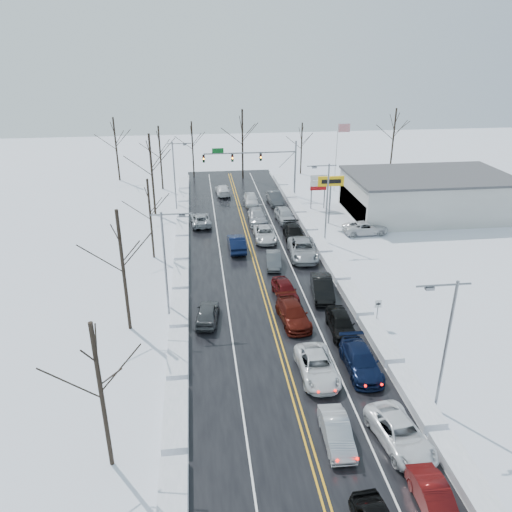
{
  "coord_description": "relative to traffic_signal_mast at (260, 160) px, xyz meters",
  "views": [
    {
      "loc": [
        -5.66,
        -41.18,
        21.45
      ],
      "look_at": [
        -0.43,
        1.39,
        2.5
      ],
      "focal_mm": 35.0,
      "sensor_mm": 36.0,
      "label": 1
    }
  ],
  "objects": [
    {
      "name": "tires_plus_sign",
      "position": [
        7.05,
        -12.0,
        -0.49
      ],
      "size": [
        3.2,
        0.34,
        6.0
      ],
      "color": "slate",
      "rests_on": "ground"
    },
    {
      "name": "tree_far_b",
      "position": [
        -9.45,
        13.01,
        0.81
      ],
      "size": [
        3.6,
        3.6,
        9.0
      ],
      "color": "#2D231C",
      "rests_on": "ground"
    },
    {
      "name": "tree_left_d",
      "position": [
        -14.65,
        -5.99,
        1.86
      ],
      "size": [
        4.2,
        4.2,
        10.5
      ],
      "color": "#2D231C",
      "rests_on": "ground"
    },
    {
      "name": "parked_car_1",
      "position": [
        13.53,
        -12.44,
        -5.48
      ],
      "size": [
        2.14,
        5.03,
        1.45
      ],
      "primitive_type": "imported",
      "rotation": [
        0.0,
        0.0,
        0.02
      ],
      "color": "black",
      "rests_on": "ground"
    },
    {
      "name": "queued_car_4",
      "position": [
        -1.72,
        -30.36,
        -5.48
      ],
      "size": [
        2.21,
        4.56,
        1.5
      ],
      "primitive_type": "imported",
      "rotation": [
        0.0,
        0.0,
        0.1
      ],
      "color": "#45090B",
      "rests_on": "ground"
    },
    {
      "name": "ground",
      "position": [
        -3.45,
        -27.99,
        -5.48
      ],
      "size": [
        160.0,
        160.0,
        0.0
      ],
      "primitive_type": "plane",
      "color": "silver",
      "rests_on": "ground"
    },
    {
      "name": "queued_car_12",
      "position": [
        1.65,
        -36.56,
        -5.48
      ],
      "size": [
        2.1,
        4.77,
        1.6
      ],
      "primitive_type": "imported",
      "rotation": [
        0.0,
        0.0,
        -0.05
      ],
      "color": "black",
      "rests_on": "ground"
    },
    {
      "name": "oncoming_car_0",
      "position": [
        -5.09,
        -19.05,
        -5.48
      ],
      "size": [
        1.84,
        4.94,
        1.62
      ],
      "primitive_type": "imported",
      "rotation": [
        0.0,
        0.0,
        3.17
      ],
      "color": "black",
      "rests_on": "ground"
    },
    {
      "name": "queued_car_1",
      "position": [
        -1.83,
        -47.87,
        -5.48
      ],
      "size": [
        1.62,
        4.25,
        1.39
      ],
      "primitive_type": "imported",
      "rotation": [
        0.0,
        0.0,
        -0.04
      ],
      "color": "#A3A6AB",
      "rests_on": "ground"
    },
    {
      "name": "used_vehicles_sign",
      "position": [
        7.05,
        -5.99,
        -2.16
      ],
      "size": [
        2.2,
        0.22,
        4.65
      ],
      "color": "slate",
      "rests_on": "ground"
    },
    {
      "name": "streetlight_se",
      "position": [
        4.85,
        -45.99,
        -0.17
      ],
      "size": [
        3.2,
        0.25,
        9.0
      ],
      "color": "slate",
      "rests_on": "ground"
    },
    {
      "name": "queued_car_17",
      "position": [
        1.61,
        -3.39,
        -5.48
      ],
      "size": [
        1.95,
        5.05,
        1.64
      ],
      "primitive_type": "imported",
      "rotation": [
        0.0,
        0.0,
        0.04
      ],
      "color": "#3B3D3F",
      "rests_on": "ground"
    },
    {
      "name": "queued_car_6",
      "position": [
        -1.61,
        -16.5,
        -5.48
      ],
      "size": [
        2.56,
        5.26,
        1.44
      ],
      "primitive_type": "imported",
      "rotation": [
        0.0,
        0.0,
        -0.03
      ],
      "color": "silver",
      "rests_on": "ground"
    },
    {
      "name": "snow_bank_right",
      "position": [
        4.15,
        -25.99,
        -5.48
      ],
      "size": [
        1.48,
        72.0,
        0.67
      ],
      "primitive_type": "cube",
      "color": "silver",
      "rests_on": "ground"
    },
    {
      "name": "queued_car_16",
      "position": [
        1.73,
        -10.7,
        -5.48
      ],
      "size": [
        2.28,
        5.11,
        1.71
      ],
      "primitive_type": "imported",
      "rotation": [
        0.0,
        0.0,
        0.05
      ],
      "color": "#A8AAB0",
      "rests_on": "ground"
    },
    {
      "name": "queued_car_5",
      "position": [
        -1.73,
        -23.69,
        -5.48
      ],
      "size": [
        1.91,
        4.27,
        1.36
      ],
      "primitive_type": "imported",
      "rotation": [
        0.0,
        0.0,
        -0.12
      ],
      "color": "#45474A",
      "rests_on": "ground"
    },
    {
      "name": "tree_far_c",
      "position": [
        -1.45,
        11.01,
        2.21
      ],
      "size": [
        4.4,
        4.4,
        11.0
      ],
      "color": "#2D231C",
      "rests_on": "ground"
    },
    {
      "name": "queued_car_15",
      "position": [
        1.72,
        -16.73,
        -5.48
      ],
      "size": [
        2.37,
        5.36,
        1.53
      ],
      "primitive_type": "imported",
      "rotation": [
        0.0,
        0.0,
        -0.04
      ],
      "color": "black",
      "rests_on": "ground"
    },
    {
      "name": "tree_far_d",
      "position": [
        8.55,
        12.51,
        0.46
      ],
      "size": [
        3.4,
        3.4,
        8.5
      ],
      "color": "#2D231C",
      "rests_on": "ground"
    },
    {
      "name": "parked_car_0",
      "position": [
        10.45,
        -16.05,
        -5.48
      ],
      "size": [
        5.41,
        2.62,
        1.49
      ],
      "primitive_type": "imported",
      "rotation": [
        0.0,
        0.0,
        1.6
      ],
      "color": "silver",
      "rests_on": "ground"
    },
    {
      "name": "tree_left_a",
      "position": [
        -14.45,
        -47.99,
        0.81
      ],
      "size": [
        3.6,
        3.6,
        9.0
      ],
      "color": "#2D231C",
      "rests_on": "ground"
    },
    {
      "name": "queued_car_7",
      "position": [
        -1.77,
        -10.51,
        -5.48
      ],
      "size": [
        2.36,
        5.5,
        1.58
      ],
      "primitive_type": "imported",
      "rotation": [
        0.0,
        0.0,
        -0.03
      ],
      "color": "#A2A4AA",
      "rests_on": "ground"
    },
    {
      "name": "queued_car_9",
      "position": [
        1.71,
        -52.92,
        -5.48
      ],
      "size": [
        1.49,
        4.19,
        1.38
      ],
      "primitive_type": "imported",
      "rotation": [
        0.0,
        0.0,
        -0.01
      ],
      "color": "#4F0A0A",
      "rests_on": "ground"
    },
    {
      "name": "tree_far_a",
      "position": [
        -21.45,
        12.01,
        1.51
      ],
      "size": [
        4.0,
        4.0,
        10.0
      ],
      "color": "#2D231C",
      "rests_on": "ground"
    },
    {
      "name": "queued_car_14",
      "position": [
        1.71,
        -21.78,
        -5.48
      ],
      "size": [
        3.34,
        6.39,
        1.72
      ],
      "primitive_type": "imported",
      "rotation": [
        0.0,
        0.0,
        -0.08
      ],
      "color": "#93959A",
      "rests_on": "ground"
    },
    {
      "name": "queued_car_8",
      "position": [
        -1.72,
        -3.28,
        -5.48
      ],
      "size": [
        1.96,
        4.66,
        1.57
      ],
      "primitive_type": "imported",
      "rotation": [
        0.0,
        0.0,
        -0.02
      ],
      "color": "silver",
      "rests_on": "ground"
    },
    {
      "name": "snow_bank_left",
      "position": [
        -11.05,
        -25.99,
        -5.48
      ],
      "size": [
        1.48,
        72.0,
        0.67
      ],
      "primitive_type": "cube",
      "color": "silver",
      "rests_on": "ground"
    },
    {
      "name": "queued_car_2",
      "position": [
        -1.51,
        -41.74,
        -5.48
      ],
      "size": [
        2.44,
        5.29,
        1.47
      ],
      "primitive_type": "imported",
      "rotation": [
        0.0,
        0.0,
        0.0
      ],
      "color": "silver",
      "rests_on": "ground"
    },
    {
      "name": "flagpole",
      "position": [
        11.72,
        2.01,
        0.45
      ],
      "size": [
        1.87,
        1.2,
        10.0
      ],
      "color": "silver",
      "rests_on": "ground"
    },
    {
      "name": "speed_limit_sign",
      "position": [
        4.75,
        -35.99,
        -3.84
      ],
      "size": [
        0.55,
        0.09,
        2.35
      ],
      "color": "slate",
      "rests_on": "ground"
    },
    {
      "name": "streetlight_nw",
      "position": [
        -11.74,
        -3.99,
        -0.17
      ],
      "size": [
        3.2,
        0.25,
        9.0
      ],
      "color": "slate",
      "rests_on": "ground"
    },
    {
      "name": "oncoming_car_3",
      "position": [
        -8.74,
        -33.62,
        -5.48
      ],
      "size": [
        2.33,
        4.55,
        1.48
      ],
      "primitive_type": "imported",
      "rotation": [
        0.0,
        0.0,
        3.0
      ],
      "color": "#3C3E41",
      "rests_on": "ground"
    },
    {
      "name": "queued_car_13",
      "position": [
        1.63,
        -30.54,
        -5.48
      ],
      "size": [
        2.41,
        5.24,
        1.66
      ],
      "primitive_type": "imported",
      "rotation": [
        0.0,
        0.0,
        -0.13
      ],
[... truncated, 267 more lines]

